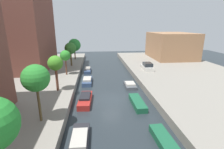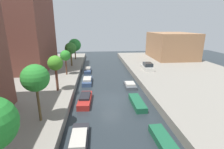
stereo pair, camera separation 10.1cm
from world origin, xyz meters
TOP-DOWN VIEW (x-y plane):
  - ground_plane at (0.00, 0.00)m, footprint 84.00×84.00m
  - quay_right at (15.00, 0.00)m, footprint 20.00×64.00m
  - apartment_tower_far at (-16.00, 14.39)m, footprint 10.00×13.11m
  - low_block_right at (18.00, 22.62)m, footprint 10.00×12.36m
  - street_tree_1 at (-7.08, -6.10)m, footprint 2.39×2.39m
  - street_tree_2 at (-7.08, 1.42)m, footprint 1.94×1.94m
  - street_tree_3 at (-7.08, 9.06)m, footprint 1.80×1.80m
  - street_tree_4 at (-7.08, 15.88)m, footprint 2.44×2.44m
  - street_tree_5 at (-7.08, 23.31)m, footprint 3.12×3.12m
  - parked_car at (8.18, 11.00)m, footprint 1.86×4.11m
  - moored_boat_left_1 at (-3.43, -8.54)m, footprint 1.53×4.55m
  - moored_boat_left_2 at (-3.36, -0.67)m, footprint 1.73×4.63m
  - moored_boat_left_3 at (-3.39, 6.81)m, footprint 1.58×4.25m
  - moored_boat_left_4 at (-3.60, 13.86)m, footprint 1.37×3.51m
  - moored_boat_right_1 at (3.51, -9.39)m, footprint 1.40×4.48m
  - moored_boat_right_2 at (3.04, -2.00)m, footprint 1.35×4.43m
  - moored_boat_right_3 at (3.41, 4.32)m, footprint 1.65×3.28m

SIDE VIEW (x-z plane):
  - ground_plane at x=0.00m, z-range 0.00..0.00m
  - moored_boat_right_3 at x=3.41m, z-range -0.05..0.68m
  - moored_boat_right_1 at x=3.51m, z-range 0.00..0.64m
  - moored_boat_right_2 at x=3.04m, z-range 0.00..0.65m
  - moored_boat_left_1 at x=-3.43m, z-range -0.06..0.79m
  - moored_boat_left_4 at x=-3.60m, z-range -0.07..0.86m
  - moored_boat_left_2 at x=-3.36m, z-range -0.06..0.89m
  - moored_boat_left_3 at x=-3.39m, z-range -0.07..0.90m
  - quay_right at x=15.00m, z-range 0.00..1.00m
  - parked_car at x=8.18m, z-range 0.88..2.28m
  - low_block_right at x=18.00m, z-range 1.00..7.50m
  - street_tree_3 at x=-7.08m, z-range 2.18..6.48m
  - street_tree_5 at x=-7.08m, z-range 1.99..7.14m
  - street_tree_2 at x=-7.08m, z-range 2.30..7.02m
  - street_tree_4 at x=-7.08m, z-range 2.21..7.15m
  - street_tree_1 at x=-7.08m, z-range 2.42..7.72m
  - apartment_tower_far at x=-16.00m, z-range 1.00..20.63m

